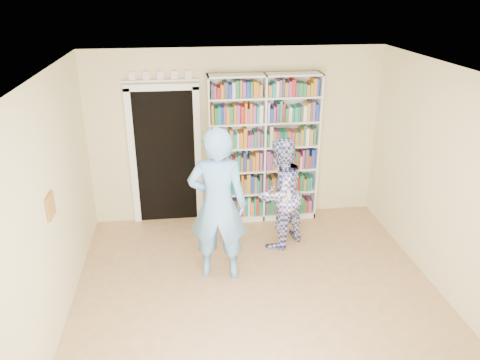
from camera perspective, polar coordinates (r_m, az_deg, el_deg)
The scene contains 11 objects.
floor at distance 5.71m, azimuth 2.73°, elevation -15.53°, with size 5.00×5.00×0.00m, color #A0714D.
ceiling at distance 4.55m, azimuth 3.37°, elevation 12.18°, with size 5.00×5.00×0.00m, color white.
wall_back at distance 7.28m, azimuth -0.48°, elevation 5.35°, with size 4.50×4.50×0.00m, color beige.
wall_left at distance 5.11m, azimuth -22.74°, elevation -4.45°, with size 5.00×5.00×0.00m, color beige.
wall_right at distance 5.80m, azimuth 25.47°, elevation -1.69°, with size 5.00×5.00×0.00m, color beige.
bookshelf at distance 7.25m, azimuth 2.88°, elevation 3.80°, with size 1.70×0.32×2.33m.
doorway at distance 7.27m, azimuth -9.10°, elevation 3.61°, with size 1.10×0.08×2.43m.
wall_art at distance 5.26m, azimuth -22.10°, elevation -2.97°, with size 0.03×0.25×0.25m, color brown.
man_blue at distance 5.79m, azimuth -2.72°, elevation -3.10°, with size 0.73×0.48×2.01m, color #64A0DF.
man_plaid at distance 6.60m, azimuth 4.85°, elevation -1.64°, with size 0.79×0.62×1.63m, color #313397.
paper_sheet at distance 6.39m, azimuth 5.94°, elevation -1.46°, with size 0.19×0.01×0.27m, color white.
Camera 1 is at (-0.83, -4.40, 3.54)m, focal length 35.00 mm.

